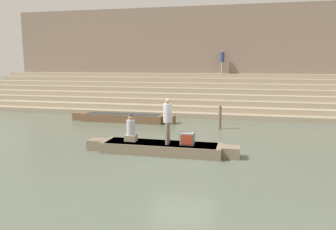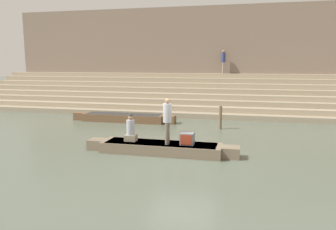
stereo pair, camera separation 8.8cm
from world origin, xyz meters
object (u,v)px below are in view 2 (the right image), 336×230
(rowboat_main, at_px, (161,148))
(tv_set, at_px, (187,139))
(mooring_post, at_px, (220,118))
(person_on_steps, at_px, (223,60))
(person_rowing, at_px, (131,130))
(person_standing, at_px, (167,118))
(moored_boat_shore, at_px, (124,117))

(rowboat_main, distance_m, tv_set, 1.12)
(mooring_post, distance_m, person_on_steps, 9.07)
(person_rowing, bearing_deg, rowboat_main, -17.11)
(person_standing, height_order, person_rowing, person_standing)
(person_standing, relative_size, person_rowing, 1.59)
(moored_boat_shore, height_order, mooring_post, mooring_post)
(rowboat_main, xyz_separation_m, moored_boat_shore, (-3.90, 6.18, 0.02))
(rowboat_main, xyz_separation_m, person_rowing, (-1.23, 0.03, 0.63))
(rowboat_main, xyz_separation_m, mooring_post, (1.87, 5.21, 0.40))
(person_standing, bearing_deg, mooring_post, 83.20)
(rowboat_main, relative_size, moored_boat_shore, 0.95)
(tv_set, relative_size, person_on_steps, 0.29)
(person_rowing, relative_size, mooring_post, 0.89)
(person_rowing, distance_m, person_on_steps, 14.23)
(tv_set, xyz_separation_m, person_on_steps, (0.33, 13.75, 3.03))
(person_standing, xyz_separation_m, mooring_post, (1.59, 5.33, -0.80))
(tv_set, bearing_deg, rowboat_main, -172.67)
(person_standing, distance_m, person_on_steps, 14.08)
(tv_set, distance_m, person_on_steps, 14.09)
(moored_boat_shore, xyz_separation_m, mooring_post, (5.78, -0.97, 0.37))
(person_standing, distance_m, mooring_post, 5.62)
(person_rowing, height_order, person_on_steps, person_on_steps)
(person_rowing, height_order, mooring_post, person_rowing)
(person_rowing, xyz_separation_m, moored_boat_shore, (-2.67, 6.15, -0.61))
(mooring_post, height_order, person_on_steps, person_on_steps)
(rowboat_main, relative_size, tv_set, 11.60)
(moored_boat_shore, xyz_separation_m, person_on_steps, (5.27, 7.56, 3.43))
(rowboat_main, height_order, tv_set, tv_set)
(person_rowing, xyz_separation_m, mooring_post, (3.10, 5.18, -0.24))
(person_standing, height_order, moored_boat_shore, person_standing)
(person_rowing, bearing_deg, mooring_post, 43.36)
(tv_set, relative_size, mooring_post, 0.42)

